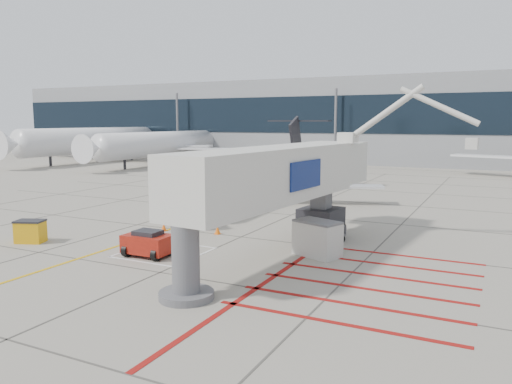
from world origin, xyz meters
The scene contains 13 objects.
ground_plane centered at (0.00, 0.00, 0.00)m, with size 260.00×260.00×0.00m, color gray.
regional_jet centered at (-5.17, 13.50, 3.63)m, with size 21.99×27.73×7.27m, color silver, non-canonical shape.
jet_bridge centered at (3.71, 0.14, 3.79)m, with size 8.97×18.93×7.57m, color silver, non-canonical shape.
pushback_tug centered at (-2.29, -1.96, 0.72)m, with size 2.47×1.54×1.44m, color #A01B0F, non-canonical shape.
spill_bin centered at (-10.27, -2.62, 0.66)m, with size 1.52×1.01×1.32m, color #E0A00C, non-canonical shape.
baggage_cart centered at (5.15, 5.28, 0.52)m, with size 1.65×1.04×1.04m, color #57575C, non-canonical shape.
ground_power_unit centered at (5.54, 2.01, 0.93)m, with size 2.35×1.37×1.86m, color beige, non-canonical shape.
cone_nose centered at (-5.23, 3.26, 0.25)m, with size 0.36×0.36×0.49m, color #FF5E0D.
cone_side centered at (-1.69, 4.03, 0.26)m, with size 0.37×0.37×0.52m, color orange.
terminal_building centered at (10.00, 70.00, 7.00)m, with size 180.00×28.00×14.00m, color gray.
terminal_glass_band centered at (10.00, 55.95, 8.00)m, with size 180.00×0.10×6.00m, color black.
bg_aircraft_a centered at (-49.20, 46.00, 6.50)m, with size 38.99×43.33×13.00m, color silver, non-canonical shape.
bg_aircraft_b centered at (-35.43, 46.00, 5.89)m, with size 35.32×39.24×11.77m, color silver, non-canonical shape.
Camera 1 is at (13.95, -22.01, 6.96)m, focal length 35.00 mm.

